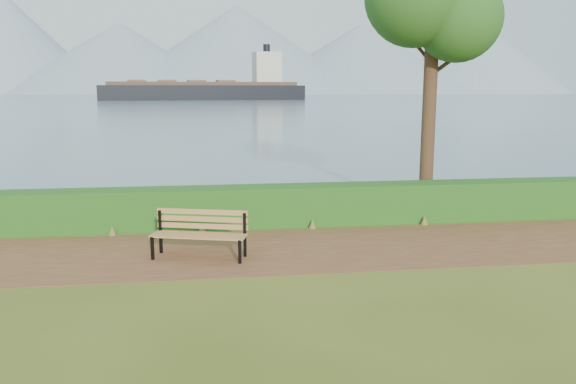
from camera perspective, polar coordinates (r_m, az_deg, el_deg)
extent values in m
plane|color=#485618|center=(11.78, -3.42, -6.43)|extent=(140.00, 140.00, 0.00)
cube|color=brown|center=(12.07, -3.53, -5.99)|extent=(40.00, 3.40, 0.01)
cube|color=#1B4714|center=(14.17, -4.28, -1.46)|extent=(32.00, 0.85, 1.00)
cube|color=#465E71|center=(271.27, -7.85, 9.61)|extent=(700.00, 510.00, 0.00)
cone|color=gray|center=(444.75, -26.92, 13.40)|extent=(140.00, 140.00, 70.00)
cone|color=gray|center=(411.04, -16.61, 12.87)|extent=(160.00, 160.00, 48.00)
cone|color=gray|center=(417.68, -5.20, 14.17)|extent=(190.00, 190.00, 62.00)
cone|color=gray|center=(426.47, 7.35, 13.24)|extent=(170.00, 170.00, 50.00)
cone|color=gray|center=(467.38, 18.02, 13.07)|extent=(150.00, 150.00, 58.00)
cone|color=gray|center=(441.56, -9.32, 12.12)|extent=(120.00, 120.00, 35.00)
cone|color=gray|center=(461.89, 11.41, 12.28)|extent=(130.00, 130.00, 40.00)
cube|color=black|center=(11.71, -13.61, -5.59)|extent=(0.07, 0.08, 0.48)
cube|color=black|center=(12.07, -12.83, -3.98)|extent=(0.07, 0.08, 0.93)
cube|color=black|center=(11.86, -13.23, -4.30)|extent=(0.21, 0.55, 0.05)
cube|color=black|center=(11.17, -4.92, -6.09)|extent=(0.07, 0.08, 0.48)
cube|color=black|center=(11.56, -4.40, -4.39)|extent=(0.07, 0.08, 0.93)
cube|color=black|center=(11.34, -4.66, -4.74)|extent=(0.21, 0.55, 0.05)
cube|color=#AF7343|center=(11.37, -9.35, -4.63)|extent=(1.89, 0.63, 0.04)
cube|color=#AF7343|center=(11.50, -9.15, -4.46)|extent=(1.89, 0.63, 0.04)
cube|color=#AF7343|center=(11.62, -8.95, -4.29)|extent=(1.89, 0.63, 0.04)
cube|color=#AF7343|center=(11.75, -8.76, -4.13)|extent=(1.89, 0.63, 0.04)
cube|color=#AF7343|center=(11.78, -8.68, -3.44)|extent=(1.87, 0.58, 0.11)
cube|color=#AF7343|center=(11.74, -8.70, -2.73)|extent=(1.87, 0.58, 0.11)
cube|color=#AF7343|center=(11.71, -8.72, -2.01)|extent=(1.87, 0.58, 0.11)
cylinder|color=#311C14|center=(15.82, 14.22, 9.83)|extent=(0.37, 0.37, 6.66)
sphere|color=#20511B|center=(16.70, 16.28, 17.39)|extent=(2.41, 2.41, 2.41)
sphere|color=#20511B|center=(15.60, 16.91, 16.51)|extent=(2.22, 2.22, 2.22)
cylinder|color=#311C14|center=(16.00, 15.75, 12.41)|extent=(0.97, 0.11, 0.73)
cylinder|color=#311C14|center=(15.81, 13.00, 14.24)|extent=(0.75, 0.35, 0.67)
cube|color=black|center=(179.31, -8.53, 9.65)|extent=(63.68, 17.72, 6.29)
cube|color=#4A362C|center=(179.31, -8.56, 10.83)|extent=(58.56, 16.11, 1.08)
cube|color=beige|center=(182.88, -2.18, 12.45)|extent=(8.96, 8.38, 9.89)
cylinder|color=black|center=(183.18, -2.19, 14.28)|extent=(2.16, 2.16, 3.15)
cube|color=brown|center=(178.08, -15.13, 10.83)|extent=(6.10, 6.56, 0.72)
cube|color=brown|center=(178.35, -12.19, 10.95)|extent=(6.10, 6.56, 0.72)
cube|color=brown|center=(179.08, -9.27, 11.04)|extent=(6.10, 6.56, 0.72)
cube|color=brown|center=(180.25, -6.37, 11.11)|extent=(6.10, 6.56, 0.72)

